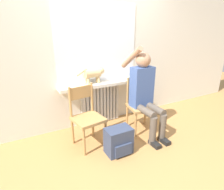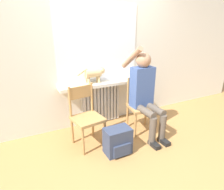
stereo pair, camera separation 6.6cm
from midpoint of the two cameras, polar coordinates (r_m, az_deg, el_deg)
The scene contains 10 objects.
ground_plane at distance 2.63m, azimuth 7.06°, elevation -18.31°, with size 12.00×12.00×0.00m, color #B27F47.
wall_with_window at distance 3.16m, azimuth -5.13°, elevation 14.83°, with size 7.00×0.06×2.70m.
radiator at distance 3.33m, azimuth -4.09°, elevation -2.56°, with size 0.70×0.08×0.72m.
windowsill at distance 3.13m, azimuth -3.63°, elevation 3.44°, with size 1.46×0.26×0.05m.
window_glass at distance 3.13m, azimuth -4.89°, elevation 15.30°, with size 1.40×0.01×1.23m.
chair_left at distance 2.67m, azimuth -8.44°, elevation -6.37°, with size 0.45×0.45×0.88m.
chair_right at distance 3.07m, azimuth 8.01°, elevation -2.79°, with size 0.46×0.46×0.88m.
person at distance 2.90m, azimuth 9.33°, elevation 1.40°, with size 0.36×0.98×1.38m.
cat at distance 3.05m, azimuth -6.26°, elevation 6.56°, with size 0.47×0.14×0.26m.
backpack at distance 2.59m, azimuth 1.29°, elevation -13.83°, with size 0.35×0.26×0.37m.
Camera 1 is at (-1.27, -1.65, 1.61)m, focal length 30.00 mm.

